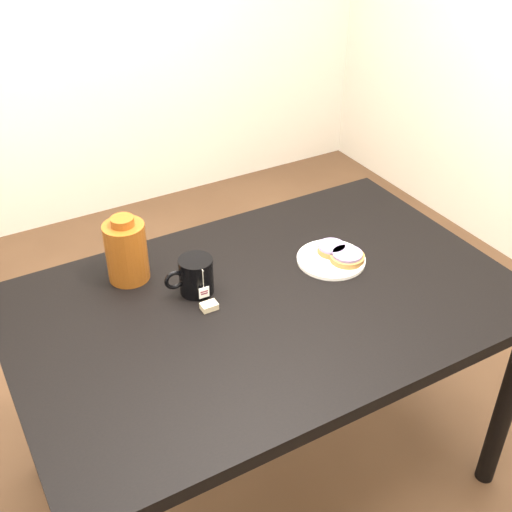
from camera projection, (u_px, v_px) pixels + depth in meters
name	position (u px, v px, depth m)	size (l,w,h in m)	color
ground_plane	(265.00, 470.00, 2.21)	(4.00, 4.00, 0.00)	brown
table	(266.00, 322.00, 1.84)	(1.40, 0.90, 0.75)	black
plate	(331.00, 259.00, 1.94)	(0.21, 0.21, 0.02)	white
bagel_back	(331.00, 249.00, 1.95)	(0.09, 0.09, 0.03)	brown
bagel_front	(347.00, 257.00, 1.92)	(0.15, 0.15, 0.03)	brown
mug	(195.00, 276.00, 1.79)	(0.14, 0.10, 0.11)	black
teabag_pouch	(209.00, 306.00, 1.75)	(0.04, 0.03, 0.02)	#C6B793
bagel_package	(126.00, 251.00, 1.82)	(0.15, 0.15, 0.20)	#5E2A0C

